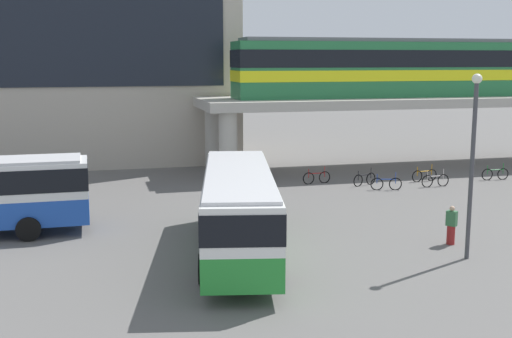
{
  "coord_description": "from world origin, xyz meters",
  "views": [
    {
      "loc": [
        -5.5,
        -22.86,
        7.32
      ],
      "look_at": [
        1.79,
        5.82,
        2.2
      ],
      "focal_mm": 44.72,
      "sensor_mm": 36.0,
      "label": 1
    }
  ],
  "objects_px": {
    "station_building": "(37,18)",
    "bus_main": "(238,203)",
    "bicycle_green": "(495,174)",
    "bicycle_silver": "(435,181)",
    "bicycle_red": "(317,178)",
    "bicycle_blue": "(386,184)",
    "train": "(412,67)",
    "bicycle_black": "(365,179)",
    "bicycle_orange": "(424,175)",
    "pedestrian_by_bike_rack": "(451,226)"
  },
  "relations": [
    {
      "from": "bicycle_orange",
      "to": "station_building",
      "type": "bearing_deg",
      "value": 145.74
    },
    {
      "from": "bicycle_black",
      "to": "pedestrian_by_bike_rack",
      "type": "xyz_separation_m",
      "value": [
        -1.59,
        -12.02,
        0.37
      ]
    },
    {
      "from": "station_building",
      "to": "pedestrian_by_bike_rack",
      "type": "height_order",
      "value": "station_building"
    },
    {
      "from": "bicycle_red",
      "to": "bicycle_blue",
      "type": "relative_size",
      "value": 1.02
    },
    {
      "from": "station_building",
      "to": "bicycle_red",
      "type": "height_order",
      "value": "station_building"
    },
    {
      "from": "bus_main",
      "to": "bicycle_orange",
      "type": "bearing_deg",
      "value": 39.27
    },
    {
      "from": "bus_main",
      "to": "bicycle_black",
      "type": "relative_size",
      "value": 6.74
    },
    {
      "from": "train",
      "to": "bicycle_red",
      "type": "height_order",
      "value": "train"
    },
    {
      "from": "station_building",
      "to": "bus_main",
      "type": "bearing_deg",
      "value": -72.02
    },
    {
      "from": "station_building",
      "to": "bicycle_red",
      "type": "bearing_deg",
      "value": -41.86
    },
    {
      "from": "bicycle_orange",
      "to": "bicycle_blue",
      "type": "xyz_separation_m",
      "value": [
        -3.4,
        -1.83,
        0.0
      ]
    },
    {
      "from": "station_building",
      "to": "pedestrian_by_bike_rack",
      "type": "xyz_separation_m",
      "value": [
        17.38,
        -27.99,
        -9.53
      ]
    },
    {
      "from": "station_building",
      "to": "bicycle_silver",
      "type": "bearing_deg",
      "value": -37.25
    },
    {
      "from": "bicycle_orange",
      "to": "bicycle_black",
      "type": "distance_m",
      "value": 4.06
    },
    {
      "from": "bicycle_green",
      "to": "bicycle_silver",
      "type": "xyz_separation_m",
      "value": [
        -4.66,
        -1.02,
        0.0
      ]
    },
    {
      "from": "bicycle_red",
      "to": "pedestrian_by_bike_rack",
      "type": "xyz_separation_m",
      "value": [
        0.94,
        -13.26,
        0.37
      ]
    },
    {
      "from": "pedestrian_by_bike_rack",
      "to": "bicycle_orange",
      "type": "bearing_deg",
      "value": 65.43
    },
    {
      "from": "bus_main",
      "to": "bicycle_orange",
      "type": "xyz_separation_m",
      "value": [
        14.17,
        11.58,
        -1.63
      ]
    },
    {
      "from": "train",
      "to": "bicycle_blue",
      "type": "relative_size",
      "value": 13.89
    },
    {
      "from": "train",
      "to": "bicycle_silver",
      "type": "height_order",
      "value": "train"
    },
    {
      "from": "bicycle_green",
      "to": "bicycle_red",
      "type": "relative_size",
      "value": 1.0
    },
    {
      "from": "bicycle_red",
      "to": "bicycle_black",
      "type": "xyz_separation_m",
      "value": [
        2.53,
        -1.24,
        0.0
      ]
    },
    {
      "from": "bicycle_green",
      "to": "bicycle_orange",
      "type": "bearing_deg",
      "value": 171.78
    },
    {
      "from": "bicycle_silver",
      "to": "bicycle_black",
      "type": "bearing_deg",
      "value": 160.44
    },
    {
      "from": "pedestrian_by_bike_rack",
      "to": "bicycle_green",
      "type": "bearing_deg",
      "value": 49.2
    },
    {
      "from": "train",
      "to": "bicycle_blue",
      "type": "distance_m",
      "value": 10.68
    },
    {
      "from": "station_building",
      "to": "train",
      "type": "distance_m",
      "value": 26.96
    },
    {
      "from": "bus_main",
      "to": "pedestrian_by_bike_rack",
      "type": "distance_m",
      "value": 8.66
    },
    {
      "from": "station_building",
      "to": "bicycle_silver",
      "type": "distance_m",
      "value": 30.3
    },
    {
      "from": "bicycle_black",
      "to": "bicycle_red",
      "type": "bearing_deg",
      "value": 153.82
    },
    {
      "from": "station_building",
      "to": "bicycle_green",
      "type": "xyz_separation_m",
      "value": [
        27.46,
        -16.31,
        -9.9
      ]
    },
    {
      "from": "station_building",
      "to": "bus_main",
      "type": "height_order",
      "value": "station_building"
    },
    {
      "from": "bicycle_red",
      "to": "bicycle_silver",
      "type": "xyz_separation_m",
      "value": [
        6.36,
        -2.6,
        0.0
      ]
    },
    {
      "from": "bicycle_green",
      "to": "bicycle_red",
      "type": "height_order",
      "value": "same"
    },
    {
      "from": "bus_main",
      "to": "bicycle_green",
      "type": "relative_size",
      "value": 6.33
    },
    {
      "from": "train",
      "to": "bus_main",
      "type": "bearing_deg",
      "value": -133.27
    },
    {
      "from": "station_building",
      "to": "bicycle_green",
      "type": "height_order",
      "value": "station_building"
    },
    {
      "from": "bicycle_silver",
      "to": "bicycle_blue",
      "type": "xyz_separation_m",
      "value": [
        -3.18,
        -0.17,
        0.0
      ]
    },
    {
      "from": "pedestrian_by_bike_rack",
      "to": "bicycle_red",
      "type": "bearing_deg",
      "value": 94.06
    },
    {
      "from": "bicycle_black",
      "to": "bicycle_orange",
      "type": "bearing_deg",
      "value": 4.23
    },
    {
      "from": "train",
      "to": "bicycle_orange",
      "type": "height_order",
      "value": "train"
    },
    {
      "from": "bicycle_orange",
      "to": "bicycle_blue",
      "type": "bearing_deg",
      "value": -151.74
    },
    {
      "from": "train",
      "to": "bicycle_silver",
      "type": "relative_size",
      "value": 13.59
    },
    {
      "from": "bicycle_red",
      "to": "pedestrian_by_bike_rack",
      "type": "height_order",
      "value": "pedestrian_by_bike_rack"
    },
    {
      "from": "train",
      "to": "bicycle_black",
      "type": "distance_m",
      "value": 10.1
    },
    {
      "from": "bicycle_green",
      "to": "bicycle_red",
      "type": "bearing_deg",
      "value": 171.81
    },
    {
      "from": "bus_main",
      "to": "bicycle_green",
      "type": "bearing_deg",
      "value": 30.45
    },
    {
      "from": "bicycle_orange",
      "to": "bicycle_silver",
      "type": "height_order",
      "value": "same"
    },
    {
      "from": "bicycle_red",
      "to": "bicycle_blue",
      "type": "xyz_separation_m",
      "value": [
        3.18,
        -2.77,
        0.0
      ]
    },
    {
      "from": "station_building",
      "to": "train",
      "type": "relative_size",
      "value": 1.13
    }
  ]
}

